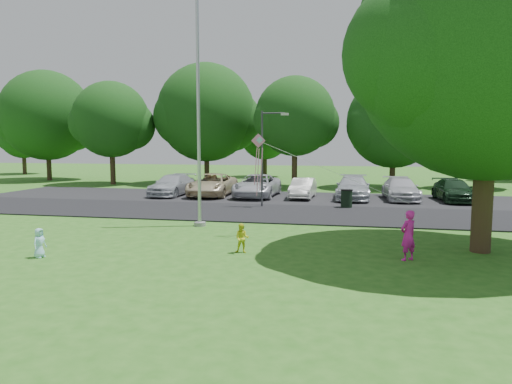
% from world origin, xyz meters
% --- Properties ---
extents(ground, '(120.00, 120.00, 0.00)m').
position_xyz_m(ground, '(0.00, 0.00, 0.00)').
color(ground, '#29641A').
rests_on(ground, ground).
extents(park_road, '(60.00, 6.00, 0.06)m').
position_xyz_m(park_road, '(0.00, 9.00, 0.03)').
color(park_road, black).
rests_on(park_road, ground).
extents(parking_strip, '(42.00, 7.00, 0.06)m').
position_xyz_m(parking_strip, '(0.00, 15.50, 0.03)').
color(parking_strip, black).
rests_on(parking_strip, ground).
extents(flagpole, '(0.50, 0.50, 10.00)m').
position_xyz_m(flagpole, '(-3.50, 5.00, 4.17)').
color(flagpole, '#B7BABF').
rests_on(flagpole, ground).
extents(street_lamp, '(1.47, 0.20, 5.22)m').
position_xyz_m(street_lamp, '(-1.77, 11.12, 3.14)').
color(street_lamp, '#3F3F44').
rests_on(street_lamp, ground).
extents(trash_can, '(0.64, 0.64, 1.02)m').
position_xyz_m(trash_can, '(2.55, 11.61, 0.51)').
color(trash_can, black).
rests_on(trash_can, ground).
extents(big_tree, '(9.09, 8.39, 10.67)m').
position_xyz_m(big_tree, '(6.72, 2.25, 6.28)').
color(big_tree, '#332316').
rests_on(big_tree, ground).
extents(tree_row, '(64.35, 11.94, 10.88)m').
position_xyz_m(tree_row, '(1.59, 24.23, 5.71)').
color(tree_row, '#332316').
rests_on(tree_row, ground).
extents(horizon_trees, '(77.46, 7.20, 7.02)m').
position_xyz_m(horizon_trees, '(4.06, 33.88, 4.30)').
color(horizon_trees, '#332316').
rests_on(horizon_trees, ground).
extents(parked_cars, '(19.69, 5.29, 1.46)m').
position_xyz_m(parked_cars, '(-0.88, 15.44, 0.76)').
color(parked_cars, '#B2B7BF').
rests_on(parked_cars, ground).
extents(woman, '(0.65, 0.63, 1.51)m').
position_xyz_m(woman, '(4.39, 0.73, 0.75)').
color(woman, '#DF1DA0').
rests_on(woman, ground).
extents(child_yellow, '(0.48, 0.38, 0.95)m').
position_xyz_m(child_yellow, '(-0.65, 0.66, 0.47)').
color(child_yellow, yellow).
rests_on(child_yellow, ground).
extents(child_blue, '(0.35, 0.48, 0.91)m').
position_xyz_m(child_blue, '(-6.56, -1.14, 0.45)').
color(child_blue, '#A6E6FF').
rests_on(child_blue, ground).
extents(kite, '(5.34, 3.01, 2.36)m').
position_xyz_m(kite, '(-0.54, 3.42, 3.08)').
color(kite, pink).
rests_on(kite, ground).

